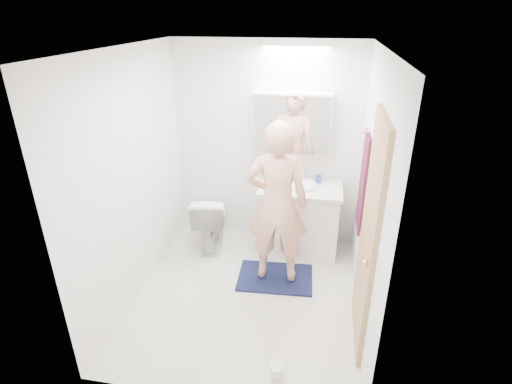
% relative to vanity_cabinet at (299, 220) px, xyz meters
% --- Properties ---
extents(floor, '(2.50, 2.50, 0.00)m').
position_rel_vanity_cabinet_xyz_m(floor, '(-0.45, -0.96, -0.39)').
color(floor, silver).
rests_on(floor, ground).
extents(ceiling, '(2.50, 2.50, 0.00)m').
position_rel_vanity_cabinet_xyz_m(ceiling, '(-0.45, -0.96, 2.01)').
color(ceiling, white).
rests_on(ceiling, floor).
extents(wall_back, '(2.50, 0.00, 2.50)m').
position_rel_vanity_cabinet_xyz_m(wall_back, '(-0.45, 0.29, 0.81)').
color(wall_back, white).
rests_on(wall_back, floor).
extents(wall_front, '(2.50, 0.00, 2.50)m').
position_rel_vanity_cabinet_xyz_m(wall_front, '(-0.45, -2.21, 0.81)').
color(wall_front, white).
rests_on(wall_front, floor).
extents(wall_left, '(0.00, 2.50, 2.50)m').
position_rel_vanity_cabinet_xyz_m(wall_left, '(-1.55, -0.96, 0.81)').
color(wall_left, white).
rests_on(wall_left, floor).
extents(wall_right, '(0.00, 2.50, 2.50)m').
position_rel_vanity_cabinet_xyz_m(wall_right, '(0.65, -0.96, 0.81)').
color(wall_right, white).
rests_on(wall_right, floor).
extents(vanity_cabinet, '(0.90, 0.55, 0.78)m').
position_rel_vanity_cabinet_xyz_m(vanity_cabinet, '(0.00, 0.00, 0.00)').
color(vanity_cabinet, white).
rests_on(vanity_cabinet, floor).
extents(countertop, '(0.95, 0.58, 0.04)m').
position_rel_vanity_cabinet_xyz_m(countertop, '(0.00, -0.00, 0.41)').
color(countertop, silver).
rests_on(countertop, vanity_cabinet).
extents(sink_basin, '(0.36, 0.36, 0.03)m').
position_rel_vanity_cabinet_xyz_m(sink_basin, '(0.00, 0.03, 0.45)').
color(sink_basin, white).
rests_on(sink_basin, countertop).
extents(faucet, '(0.02, 0.02, 0.16)m').
position_rel_vanity_cabinet_xyz_m(faucet, '(0.00, 0.22, 0.51)').
color(faucet, silver).
rests_on(faucet, countertop).
extents(medicine_cabinet, '(0.88, 0.14, 0.70)m').
position_rel_vanity_cabinet_xyz_m(medicine_cabinet, '(-0.15, 0.21, 1.11)').
color(medicine_cabinet, white).
rests_on(medicine_cabinet, wall_back).
extents(mirror_panel, '(0.84, 0.01, 0.66)m').
position_rel_vanity_cabinet_xyz_m(mirror_panel, '(-0.15, 0.13, 1.11)').
color(mirror_panel, silver).
rests_on(mirror_panel, medicine_cabinet).
extents(toilet, '(0.49, 0.74, 0.70)m').
position_rel_vanity_cabinet_xyz_m(toilet, '(-1.06, -0.11, -0.04)').
color(toilet, silver).
rests_on(toilet, floor).
extents(bath_rug, '(0.83, 0.59, 0.02)m').
position_rel_vanity_cabinet_xyz_m(bath_rug, '(-0.19, -0.66, -0.38)').
color(bath_rug, '#121939').
rests_on(bath_rug, floor).
extents(person, '(0.65, 0.44, 1.72)m').
position_rel_vanity_cabinet_xyz_m(person, '(-0.19, -0.66, 0.52)').
color(person, '#E2A187').
rests_on(person, bath_rug).
extents(door, '(0.04, 0.80, 2.00)m').
position_rel_vanity_cabinet_xyz_m(door, '(0.63, -1.31, 0.61)').
color(door, '#A58252').
rests_on(door, wall_right).
extents(door_knob, '(0.06, 0.06, 0.06)m').
position_rel_vanity_cabinet_xyz_m(door_knob, '(0.59, -1.61, 0.56)').
color(door_knob, gold).
rests_on(door_knob, door).
extents(towel, '(0.02, 0.42, 1.00)m').
position_rel_vanity_cabinet_xyz_m(towel, '(0.63, -0.41, 0.71)').
color(towel, '#1B133C').
rests_on(towel, wall_right).
extents(towel_hook, '(0.07, 0.02, 0.02)m').
position_rel_vanity_cabinet_xyz_m(towel_hook, '(0.62, -0.41, 1.23)').
color(towel_hook, silver).
rests_on(towel_hook, wall_right).
extents(soap_bottle_a, '(0.12, 0.13, 0.23)m').
position_rel_vanity_cabinet_xyz_m(soap_bottle_a, '(-0.27, 0.15, 0.54)').
color(soap_bottle_a, '#C6C380').
rests_on(soap_bottle_a, countertop).
extents(soap_bottle_b, '(0.12, 0.12, 0.19)m').
position_rel_vanity_cabinet_xyz_m(soap_bottle_b, '(-0.18, 0.18, 0.52)').
color(soap_bottle_b, teal).
rests_on(soap_bottle_b, countertop).
extents(toothbrush_cup, '(0.11, 0.11, 0.09)m').
position_rel_vanity_cabinet_xyz_m(toothbrush_cup, '(0.19, 0.16, 0.47)').
color(toothbrush_cup, '#4550CF').
rests_on(toothbrush_cup, countertop).
extents(toilet_paper_roll, '(0.11, 0.11, 0.10)m').
position_rel_vanity_cabinet_xyz_m(toilet_paper_roll, '(-0.02, -1.91, -0.34)').
color(toilet_paper_roll, white).
rests_on(toilet_paper_roll, floor).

